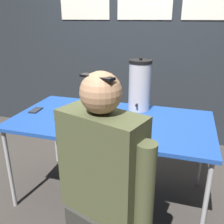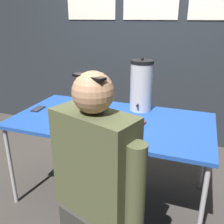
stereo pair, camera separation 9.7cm
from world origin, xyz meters
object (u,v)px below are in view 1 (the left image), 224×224
donut_box (110,121)px  person_seated (103,191)px  cell_phone (36,110)px  coffee_urn (140,85)px

donut_box → person_seated: 0.64m
cell_phone → person_seated: (0.85, -0.68, -0.14)m
donut_box → coffee_urn: size_ratio=1.14×
coffee_urn → cell_phone: (-0.85, -0.31, -0.21)m
donut_box → person_seated: size_ratio=0.41×
donut_box → cell_phone: 0.71m
cell_phone → coffee_urn: bearing=16.8°
cell_phone → person_seated: person_seated is taller
donut_box → coffee_urn: coffee_urn is taller
coffee_urn → cell_phone: size_ratio=3.26×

